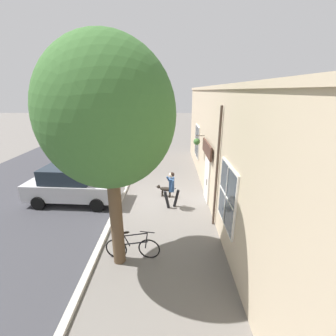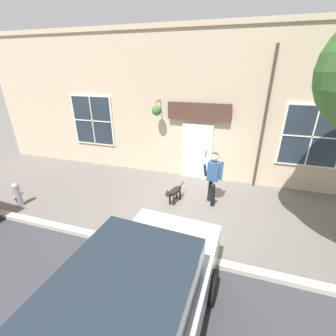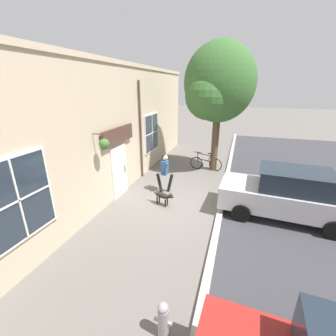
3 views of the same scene
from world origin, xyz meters
The scene contains 10 objects.
ground_plane centered at (0.00, 0.00, 0.00)m, with size 90.00×90.00×0.00m, color #66605B.
curb_and_road centered at (5.85, 0.00, 0.02)m, with size 10.10×28.00×0.12m.
storefront_facade centered at (-2.34, -0.01, 2.62)m, with size 0.95×18.00×5.25m.
pedestrian_walking centered at (-0.47, 0.74, 1.03)m, with size 0.74×0.57×1.71m.
dog_on_leash centered at (-0.15, -0.39, 0.39)m, with size 1.03×0.41×0.60m.
street_tree_by_curb centered at (1.10, 4.04, 4.33)m, with size 3.45×3.25×6.38m.
leaning_bicycle centered at (0.78, 4.02, 0.38)m, with size 1.74×0.15×1.00m.
parked_car_nearest_curb centered at (4.28, -5.78, 0.88)m, with size 4.40×2.14×1.75m.
parked_car_mid_block centered at (4.15, 0.17, 0.88)m, with size 4.40×2.14×1.75m.
fire_hydrant centered at (1.41, -4.95, 0.40)m, with size 0.34×0.20×0.77m.
Camera 1 is at (-0.36, 9.87, 5.05)m, focal length 24.00 mm.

